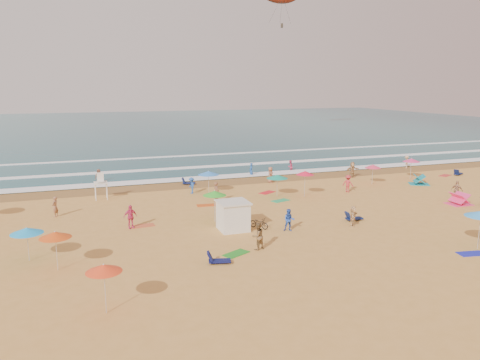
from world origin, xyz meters
name	(u,v)px	position (x,y,z in m)	size (l,w,h in m)	color
ground	(276,210)	(0.00, 0.00, 0.00)	(220.00, 220.00, 0.00)	gold
ocean	(140,127)	(0.00, 84.00, 0.00)	(220.00, 140.00, 0.18)	#0C4756
wet_sand	(229,182)	(0.00, 12.50, 0.01)	(220.00, 220.00, 0.00)	olive
surf_foam	(208,168)	(0.00, 21.32, 0.10)	(200.00, 18.70, 0.05)	white
cabana	(233,216)	(-5.14, -3.99, 1.00)	(2.00, 2.00, 2.00)	silver
cabana_roof	(233,202)	(-5.14, -3.99, 2.06)	(2.20, 2.20, 0.12)	silver
bicycle	(259,223)	(-3.24, -4.29, 0.41)	(0.55, 1.56, 0.82)	black
lifeguard_stand	(101,188)	(-13.60, 8.83, 1.05)	(1.20, 1.20, 2.10)	white
beach_umbrellas	(266,188)	(-1.11, -0.47, 2.10)	(61.04, 23.74, 0.81)	#139B7B
loungers	(352,213)	(5.15, -3.59, 0.17)	(52.59, 27.03, 0.34)	navy
towels	(276,218)	(-1.00, -2.38, 0.01)	(50.34, 22.39, 0.03)	#B11620
popup_tents	(437,187)	(17.29, 0.47, 0.60)	(4.84, 10.16, 1.20)	#F9377C
beachgoers	(270,190)	(1.21, 4.03, 0.82)	(53.65, 26.06, 2.11)	brown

